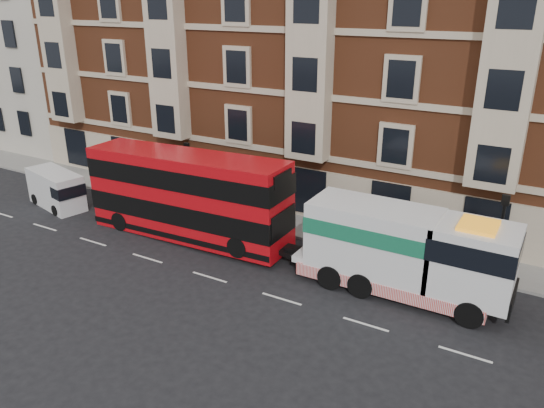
{
  "coord_description": "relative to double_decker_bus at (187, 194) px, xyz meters",
  "views": [
    {
      "loc": [
        13.89,
        -18.15,
        12.77
      ],
      "look_at": [
        1.21,
        4.0,
        2.7
      ],
      "focal_mm": 35.0,
      "sensor_mm": 36.0,
      "label": 1
    }
  ],
  "objects": [
    {
      "name": "sidewalk",
      "position": [
        3.72,
        4.31,
        -2.51
      ],
      "size": [
        90.0,
        3.0,
        0.15
      ],
      "primitive_type": "cube",
      "color": "slate",
      "rests_on": "ground"
    },
    {
      "name": "double_decker_bus",
      "position": [
        0.0,
        0.0,
        0.0
      ],
      "size": [
        12.05,
        2.77,
        4.88
      ],
      "color": "red",
      "rests_on": "ground"
    },
    {
      "name": "pedestrian",
      "position": [
        -5.64,
        2.96,
        -1.59
      ],
      "size": [
        0.73,
        0.67,
        1.68
      ],
      "primitive_type": "imported",
      "rotation": [
        0.0,
        0.0,
        -0.56
      ],
      "color": "#1B1F36",
      "rests_on": "sidewalk"
    },
    {
      "name": "lamp_post_west",
      "position": [
        -2.28,
        3.01,
        0.09
      ],
      "size": [
        0.35,
        0.15,
        4.35
      ],
      "color": "black",
      "rests_on": "sidewalk"
    },
    {
      "name": "lamp_post_east",
      "position": [
        15.72,
        3.01,
        0.09
      ],
      "size": [
        0.35,
        0.15,
        4.35
      ],
      "color": "black",
      "rests_on": "sidewalk"
    },
    {
      "name": "ground",
      "position": [
        3.72,
        -3.19,
        -2.58
      ],
      "size": [
        120.0,
        120.0,
        0.0
      ],
      "primitive_type": "plane",
      "color": "black",
      "rests_on": "ground"
    },
    {
      "name": "victorian_terrace",
      "position": [
        4.22,
        11.81,
        7.48
      ],
      "size": [
        45.0,
        12.0,
        20.4
      ],
      "color": "brown",
      "rests_on": "ground"
    },
    {
      "name": "box_van",
      "position": [
        -10.38,
        -0.46,
        -1.44
      ],
      "size": [
        4.77,
        2.8,
        2.32
      ],
      "rotation": [
        0.0,
        0.0,
        -0.24
      ],
      "color": "silver",
      "rests_on": "ground"
    },
    {
      "name": "cream_block",
      "position": [
        -26.28,
        10.81,
        5.76
      ],
      "size": [
        16.0,
        10.0,
        16.8
      ],
      "color": "beige",
      "rests_on": "ground"
    },
    {
      "name": "tow_truck",
      "position": [
        12.06,
        -0.0,
        -0.45
      ],
      "size": [
        9.65,
        2.85,
        4.02
      ],
      "color": "silver",
      "rests_on": "ground"
    }
  ]
}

